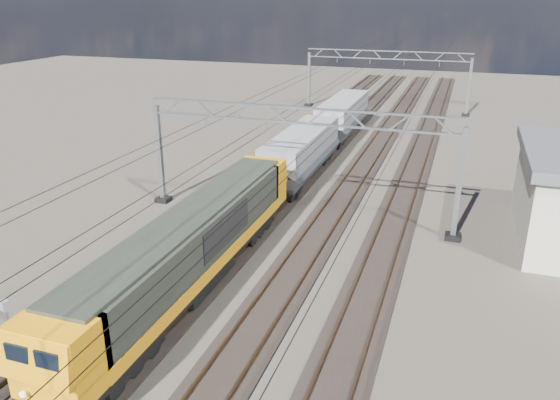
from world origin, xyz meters
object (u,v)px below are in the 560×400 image
(catenary_gantry_mid, at_px, (297,159))
(locomotive, at_px, (193,245))
(catenary_gantry_far, at_px, (386,78))
(trackside_cabinet, at_px, (5,306))
(hopper_wagon_mid, at_px, (343,114))
(hopper_wagon_lead, at_px, (301,151))

(catenary_gantry_mid, bearing_deg, locomotive, -101.38)
(catenary_gantry_far, bearing_deg, trackside_cabinet, -99.20)
(hopper_wagon_mid, distance_m, trackside_cabinet, 37.71)
(locomotive, bearing_deg, catenary_gantry_far, 87.51)
(hopper_wagon_mid, bearing_deg, trackside_cabinet, -99.61)
(catenary_gantry_mid, relative_size, catenary_gantry_far, 1.00)
(catenary_gantry_far, relative_size, trackside_cabinet, 17.70)
(catenary_gantry_mid, xyz_separation_m, locomotive, (-2.00, -9.94, -1.58))
(hopper_wagon_lead, bearing_deg, locomotive, -90.00)
(catenary_gantry_mid, height_order, trackside_cabinet, catenary_gantry_mid)
(locomotive, distance_m, hopper_wagon_lead, 17.70)
(locomotive, height_order, hopper_wagon_mid, locomotive)
(trackside_cabinet, bearing_deg, catenary_gantry_mid, 84.39)
(locomotive, relative_size, trackside_cabinet, 18.77)
(catenary_gantry_mid, distance_m, locomotive, 10.26)
(locomotive, xyz_separation_m, trackside_cabinet, (-6.29, -5.26, -1.48))
(catenary_gantry_mid, distance_m, hopper_wagon_lead, 8.18)
(catenary_gantry_mid, bearing_deg, trackside_cabinet, -118.62)
(locomotive, bearing_deg, hopper_wagon_mid, 90.00)
(catenary_gantry_far, bearing_deg, hopper_wagon_mid, -98.11)
(catenary_gantry_far, xyz_separation_m, hopper_wagon_lead, (-2.00, -28.24, -1.67))
(catenary_gantry_mid, height_order, locomotive, catenary_gantry_mid)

